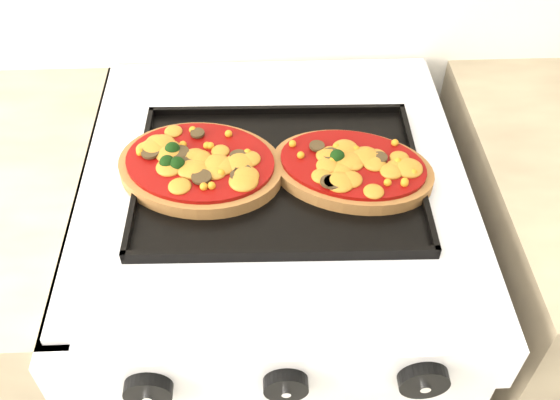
{
  "coord_description": "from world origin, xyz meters",
  "views": [
    {
      "loc": [
        -0.06,
        1.0,
        1.57
      ],
      "look_at": [
        -0.04,
        1.62,
        0.92
      ],
      "focal_mm": 40.0,
      "sensor_mm": 36.0,
      "label": 1
    }
  ],
  "objects_px": {
    "stove": "(275,329)",
    "pizza_right": "(352,167)",
    "baking_tray": "(279,175)",
    "pizza_left": "(200,165)"
  },
  "relations": [
    {
      "from": "stove",
      "to": "pizza_right",
      "type": "bearing_deg",
      "value": -13.89
    },
    {
      "from": "pizza_left",
      "to": "pizza_right",
      "type": "distance_m",
      "value": 0.23
    },
    {
      "from": "pizza_right",
      "to": "stove",
      "type": "bearing_deg",
      "value": 166.11
    },
    {
      "from": "baking_tray",
      "to": "pizza_left",
      "type": "relative_size",
      "value": 1.72
    },
    {
      "from": "baking_tray",
      "to": "pizza_right",
      "type": "bearing_deg",
      "value": -0.65
    },
    {
      "from": "stove",
      "to": "baking_tray",
      "type": "height_order",
      "value": "baking_tray"
    },
    {
      "from": "stove",
      "to": "baking_tray",
      "type": "relative_size",
      "value": 2.14
    },
    {
      "from": "stove",
      "to": "pizza_right",
      "type": "xyz_separation_m",
      "value": [
        0.12,
        -0.03,
        0.48
      ]
    },
    {
      "from": "baking_tray",
      "to": "pizza_left",
      "type": "xyz_separation_m",
      "value": [
        -0.12,
        0.01,
        0.02
      ]
    },
    {
      "from": "baking_tray",
      "to": "pizza_right",
      "type": "distance_m",
      "value": 0.11
    }
  ]
}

